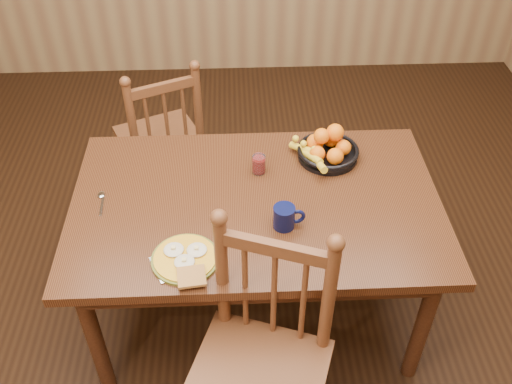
{
  "coord_description": "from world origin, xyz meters",
  "views": [
    {
      "loc": [
        -0.08,
        -1.82,
        2.41
      ],
      "look_at": [
        0.0,
        0.0,
        0.8
      ],
      "focal_mm": 40.0,
      "sensor_mm": 36.0,
      "label": 1
    }
  ],
  "objects_px": {
    "chair_far": "(162,139)",
    "breakfast_plate": "(186,259)",
    "fruit_bowl": "(327,149)",
    "coffee_mug": "(285,217)",
    "dining_table": "(256,215)",
    "chair_near": "(261,365)"
  },
  "relations": [
    {
      "from": "breakfast_plate",
      "to": "fruit_bowl",
      "type": "bearing_deg",
      "value": 44.65
    },
    {
      "from": "chair_near",
      "to": "fruit_bowl",
      "type": "height_order",
      "value": "chair_near"
    },
    {
      "from": "breakfast_plate",
      "to": "dining_table",
      "type": "bearing_deg",
      "value": 49.41
    },
    {
      "from": "chair_near",
      "to": "fruit_bowl",
      "type": "xyz_separation_m",
      "value": [
        0.35,
        0.95,
        0.28
      ]
    },
    {
      "from": "fruit_bowl",
      "to": "coffee_mug",
      "type": "bearing_deg",
      "value": -117.39
    },
    {
      "from": "dining_table",
      "to": "chair_far",
      "type": "bearing_deg",
      "value": 120.76
    },
    {
      "from": "breakfast_plate",
      "to": "coffee_mug",
      "type": "distance_m",
      "value": 0.44
    },
    {
      "from": "chair_far",
      "to": "breakfast_plate",
      "type": "height_order",
      "value": "chair_far"
    },
    {
      "from": "dining_table",
      "to": "breakfast_plate",
      "type": "bearing_deg",
      "value": -130.59
    },
    {
      "from": "dining_table",
      "to": "fruit_bowl",
      "type": "distance_m",
      "value": 0.47
    },
    {
      "from": "chair_far",
      "to": "chair_near",
      "type": "xyz_separation_m",
      "value": [
        0.49,
        -1.51,
        0.05
      ]
    },
    {
      "from": "dining_table",
      "to": "breakfast_plate",
      "type": "distance_m",
      "value": 0.45
    },
    {
      "from": "dining_table",
      "to": "chair_near",
      "type": "bearing_deg",
      "value": -90.98
    },
    {
      "from": "chair_far",
      "to": "breakfast_plate",
      "type": "bearing_deg",
      "value": 76.88
    },
    {
      "from": "chair_near",
      "to": "dining_table",
      "type": "bearing_deg",
      "value": 108.54
    },
    {
      "from": "breakfast_plate",
      "to": "coffee_mug",
      "type": "relative_size",
      "value": 2.19
    },
    {
      "from": "dining_table",
      "to": "fruit_bowl",
      "type": "xyz_separation_m",
      "value": [
        0.34,
        0.29,
        0.14
      ]
    },
    {
      "from": "chair_near",
      "to": "fruit_bowl",
      "type": "distance_m",
      "value": 1.05
    },
    {
      "from": "chair_near",
      "to": "coffee_mug",
      "type": "xyz_separation_m",
      "value": [
        0.12,
        0.5,
        0.28
      ]
    },
    {
      "from": "chair_far",
      "to": "breakfast_plate",
      "type": "xyz_separation_m",
      "value": [
        0.22,
        -1.18,
        0.29
      ]
    },
    {
      "from": "chair_far",
      "to": "coffee_mug",
      "type": "height_order",
      "value": "chair_far"
    },
    {
      "from": "chair_far",
      "to": "coffee_mug",
      "type": "relative_size",
      "value": 7.32
    }
  ]
}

